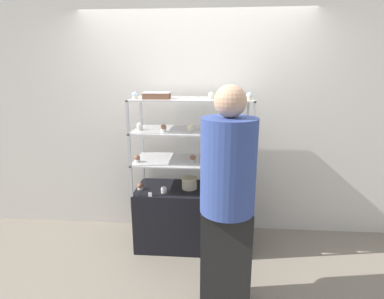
# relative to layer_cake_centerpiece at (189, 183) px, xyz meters

# --- Properties ---
(ground_plane) EXTENTS (20.00, 20.00, 0.00)m
(ground_plane) POSITION_rel_layer_cake_centerpiece_xyz_m (0.03, 0.01, -0.72)
(ground_plane) COLOR gray
(back_wall) EXTENTS (8.00, 0.05, 2.60)m
(back_wall) POSITION_rel_layer_cake_centerpiece_xyz_m (0.03, 0.42, 0.58)
(back_wall) COLOR silver
(back_wall) RESTS_ON ground_plane
(display_base) EXTENTS (1.18, 0.54, 0.66)m
(display_base) POSITION_rel_layer_cake_centerpiece_xyz_m (0.03, 0.01, -0.39)
(display_base) COLOR black
(display_base) RESTS_ON ground_plane
(display_riser_lower) EXTENTS (1.18, 0.54, 0.32)m
(display_riser_lower) POSITION_rel_layer_cake_centerpiece_xyz_m (0.03, 0.01, 0.24)
(display_riser_lower) COLOR #B7B7BC
(display_riser_lower) RESTS_ON display_base
(display_riser_middle) EXTENTS (1.18, 0.54, 0.32)m
(display_riser_middle) POSITION_rel_layer_cake_centerpiece_xyz_m (0.03, 0.01, 0.55)
(display_riser_middle) COLOR #B7B7BC
(display_riser_middle) RESTS_ON display_riser_lower
(display_riser_upper) EXTENTS (1.18, 0.54, 0.32)m
(display_riser_upper) POSITION_rel_layer_cake_centerpiece_xyz_m (0.03, 0.01, 0.87)
(display_riser_upper) COLOR #B7B7BC
(display_riser_upper) RESTS_ON display_riser_middle
(layer_cake_centerpiece) EXTENTS (0.16, 0.16, 0.12)m
(layer_cake_centerpiece) POSITION_rel_layer_cake_centerpiece_xyz_m (0.00, 0.00, 0.00)
(layer_cake_centerpiece) COLOR beige
(layer_cake_centerpiece) RESTS_ON display_base
(sheet_cake_frosted) EXTENTS (0.26, 0.18, 0.06)m
(sheet_cake_frosted) POSITION_rel_layer_cake_centerpiece_xyz_m (-0.31, -0.05, 0.92)
(sheet_cake_frosted) COLOR brown
(sheet_cake_frosted) RESTS_ON display_riser_upper
(cupcake_0) EXTENTS (0.06, 0.06, 0.07)m
(cupcake_0) POSITION_rel_layer_cake_centerpiece_xyz_m (-0.51, -0.06, -0.03)
(cupcake_0) COLOR white
(cupcake_0) RESTS_ON display_base
(cupcake_1) EXTENTS (0.06, 0.06, 0.07)m
(cupcake_1) POSITION_rel_layer_cake_centerpiece_xyz_m (-0.25, -0.13, -0.03)
(cupcake_1) COLOR beige
(cupcake_1) RESTS_ON display_base
(cupcake_2) EXTENTS (0.06, 0.06, 0.07)m
(cupcake_2) POSITION_rel_layer_cake_centerpiece_xyz_m (0.29, -0.11, -0.03)
(cupcake_2) COLOR white
(cupcake_2) RESTS_ON display_base
(cupcake_3) EXTENTS (0.06, 0.06, 0.07)m
(cupcake_3) POSITION_rel_layer_cake_centerpiece_xyz_m (0.55, -0.04, -0.03)
(cupcake_3) COLOR white
(cupcake_3) RESTS_ON display_base
(price_tag_0) EXTENTS (0.04, 0.00, 0.04)m
(price_tag_0) POSITION_rel_layer_cake_centerpiece_xyz_m (-0.37, -0.24, -0.04)
(price_tag_0) COLOR white
(price_tag_0) RESTS_ON display_base
(cupcake_4) EXTENTS (0.06, 0.06, 0.07)m
(cupcake_4) POSITION_rel_layer_cake_centerpiece_xyz_m (-0.52, -0.11, 0.29)
(cupcake_4) COLOR white
(cupcake_4) RESTS_ON display_riser_lower
(cupcake_5) EXTENTS (0.06, 0.06, 0.07)m
(cupcake_5) POSITION_rel_layer_cake_centerpiece_xyz_m (0.04, -0.06, 0.29)
(cupcake_5) COLOR beige
(cupcake_5) RESTS_ON display_riser_lower
(cupcake_6) EXTENTS (0.06, 0.06, 0.07)m
(cupcake_6) POSITION_rel_layer_cake_centerpiece_xyz_m (0.56, -0.12, 0.29)
(cupcake_6) COLOR #CCB28C
(cupcake_6) RESTS_ON display_riser_lower
(price_tag_1) EXTENTS (0.04, 0.00, 0.04)m
(price_tag_1) POSITION_rel_layer_cake_centerpiece_xyz_m (0.40, -0.24, 0.28)
(price_tag_1) COLOR white
(price_tag_1) RESTS_ON display_riser_lower
(cupcake_7) EXTENTS (0.06, 0.06, 0.07)m
(cupcake_7) POSITION_rel_layer_cake_centerpiece_xyz_m (-0.50, -0.04, 0.61)
(cupcake_7) COLOR beige
(cupcake_7) RESTS_ON display_riser_middle
(cupcake_8) EXTENTS (0.06, 0.06, 0.07)m
(cupcake_8) POSITION_rel_layer_cake_centerpiece_xyz_m (-0.24, -0.12, 0.61)
(cupcake_8) COLOR white
(cupcake_8) RESTS_ON display_riser_middle
(cupcake_9) EXTENTS (0.06, 0.06, 0.07)m
(cupcake_9) POSITION_rel_layer_cake_centerpiece_xyz_m (0.02, -0.12, 0.61)
(cupcake_9) COLOR beige
(cupcake_9) RESTS_ON display_riser_middle
(cupcake_10) EXTENTS (0.06, 0.06, 0.07)m
(cupcake_10) POSITION_rel_layer_cake_centerpiece_xyz_m (0.28, -0.09, 0.61)
(cupcake_10) COLOR beige
(cupcake_10) RESTS_ON display_riser_middle
(cupcake_11) EXTENTS (0.06, 0.06, 0.07)m
(cupcake_11) POSITION_rel_layer_cake_centerpiece_xyz_m (0.55, -0.08, 0.61)
(cupcake_11) COLOR #CCB28C
(cupcake_11) RESTS_ON display_riser_middle
(price_tag_2) EXTENTS (0.04, 0.00, 0.04)m
(price_tag_2) POSITION_rel_layer_cake_centerpiece_xyz_m (0.26, -0.24, 0.59)
(price_tag_2) COLOR white
(price_tag_2) RESTS_ON display_riser_middle
(cupcake_12) EXTENTS (0.05, 0.05, 0.07)m
(cupcake_12) POSITION_rel_layer_cake_centerpiece_xyz_m (-0.52, -0.08, 0.92)
(cupcake_12) COLOR beige
(cupcake_12) RESTS_ON display_riser_upper
(cupcake_13) EXTENTS (0.05, 0.05, 0.07)m
(cupcake_13) POSITION_rel_layer_cake_centerpiece_xyz_m (0.22, -0.05, 0.92)
(cupcake_13) COLOR beige
(cupcake_13) RESTS_ON display_riser_upper
(cupcake_14) EXTENTS (0.05, 0.05, 0.07)m
(cupcake_14) POSITION_rel_layer_cake_centerpiece_xyz_m (0.57, -0.09, 0.92)
(cupcake_14) COLOR #CCB28C
(cupcake_14) RESTS_ON display_riser_upper
(price_tag_3) EXTENTS (0.04, 0.00, 0.04)m
(price_tag_3) POSITION_rel_layer_cake_centerpiece_xyz_m (0.33, -0.24, 0.91)
(price_tag_3) COLOR white
(price_tag_3) RESTS_ON display_riser_upper
(donut_glazed) EXTENTS (0.13, 0.13, 0.04)m
(donut_glazed) POSITION_rel_layer_cake_centerpiece_xyz_m (0.41, -0.02, 0.91)
(donut_glazed) COLOR #EFB2BC
(donut_glazed) RESTS_ON display_riser_upper
(customer_figure) EXTENTS (0.41, 0.41, 1.78)m
(customer_figure) POSITION_rel_layer_cake_centerpiece_xyz_m (0.36, -0.84, 0.23)
(customer_figure) COLOR black
(customer_figure) RESTS_ON ground_plane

